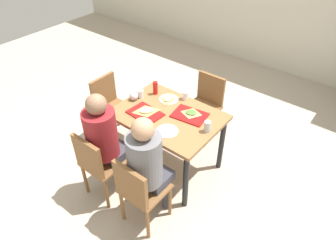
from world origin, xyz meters
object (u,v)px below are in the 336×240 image
(paper_plate_near_edge, at_px, (167,131))
(pizza_slice_a, at_px, (146,110))
(tray_red_near, at_px, (145,113))
(plastic_cup_a, at_px, (185,95))
(foil_bundle, at_px, (134,96))
(plastic_cup_b, at_px, (148,128))
(tray_red_far, at_px, (190,115))
(person_in_brown_jacket, at_px, (148,163))
(soda_can, at_px, (207,127))
(main_table, at_px, (168,122))
(chair_left_end, at_px, (110,104))
(condiment_bottle, at_px, (155,88))
(chair_near_right, at_px, (139,190))
(paper_plate_center, at_px, (169,99))
(chair_far_side, at_px, (206,102))
(plastic_cup_c, at_px, (141,94))
(pizza_slice_b, at_px, (191,113))
(pizza_slice_c, at_px, (168,99))
(person_in_red, at_px, (105,137))
(chair_near_left, at_px, (98,162))

(paper_plate_near_edge, relative_size, pizza_slice_a, 0.81)
(tray_red_near, height_order, plastic_cup_a, plastic_cup_a)
(pizza_slice_a, bearing_deg, foil_bundle, 160.38)
(tray_red_near, height_order, plastic_cup_b, plastic_cup_b)
(plastic_cup_a, bearing_deg, tray_red_far, -45.20)
(person_in_brown_jacket, relative_size, pizza_slice_a, 4.68)
(plastic_cup_b, relative_size, soda_can, 0.82)
(plastic_cup_b, relative_size, foil_bundle, 1.00)
(tray_red_near, bearing_deg, plastic_cup_a, 71.15)
(main_table, bearing_deg, chair_left_end, 180.00)
(main_table, relative_size, pizza_slice_a, 4.18)
(condiment_bottle, bearing_deg, chair_near_right, -57.58)
(chair_left_end, relative_size, tray_red_far, 2.40)
(tray_red_near, relative_size, paper_plate_near_edge, 1.64)
(paper_plate_center, height_order, plastic_cup_a, plastic_cup_a)
(tray_red_near, distance_m, soda_can, 0.70)
(paper_plate_near_edge, relative_size, plastic_cup_a, 2.20)
(chair_far_side, distance_m, plastic_cup_b, 1.20)
(tray_red_far, bearing_deg, plastic_cup_c, -174.54)
(chair_left_end, bearing_deg, soda_can, 0.83)
(main_table, xyz_separation_m, soda_can, (0.48, 0.02, 0.17))
(pizza_slice_b, xyz_separation_m, pizza_slice_c, (-0.37, 0.07, -0.01))
(soda_can, distance_m, foil_bundle, 0.97)
(paper_plate_near_edge, xyz_separation_m, pizza_slice_c, (-0.34, 0.45, 0.01))
(pizza_slice_c, distance_m, foil_bundle, 0.39)
(tray_red_far, height_order, foil_bundle, foil_bundle)
(chair_far_side, distance_m, paper_plate_center, 0.66)
(person_in_red, bearing_deg, soda_can, 41.57)
(plastic_cup_c, bearing_deg, chair_near_right, -49.42)
(chair_far_side, relative_size, paper_plate_near_edge, 3.92)
(tray_red_far, bearing_deg, main_table, -147.88)
(paper_plate_center, bearing_deg, chair_left_end, -163.68)
(chair_left_end, distance_m, tray_red_near, 0.82)
(paper_plate_near_edge, bearing_deg, chair_near_left, -128.52)
(tray_red_near, xyz_separation_m, paper_plate_center, (0.03, 0.37, -0.00))
(plastic_cup_c, bearing_deg, chair_far_side, 58.35)
(tray_red_near, xyz_separation_m, plastic_cup_a, (0.17, 0.50, 0.04))
(paper_plate_center, distance_m, pizza_slice_a, 0.35)
(condiment_bottle, bearing_deg, pizza_slice_a, -65.29)
(chair_far_side, relative_size, pizza_slice_a, 3.17)
(paper_plate_near_edge, bearing_deg, chair_far_side, 99.41)
(main_table, bearing_deg, paper_plate_center, 126.68)
(tray_red_near, distance_m, plastic_cup_c, 0.33)
(tray_red_far, height_order, plastic_cup_c, plastic_cup_c)
(tray_red_near, bearing_deg, pizza_slice_c, 85.96)
(chair_left_end, xyz_separation_m, person_in_red, (0.67, -0.66, 0.25))
(chair_far_side, height_order, plastic_cup_b, plastic_cup_b)
(person_in_brown_jacket, bearing_deg, tray_red_far, 96.20)
(person_in_red, bearing_deg, paper_plate_center, 82.71)
(person_in_red, height_order, person_in_brown_jacket, same)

